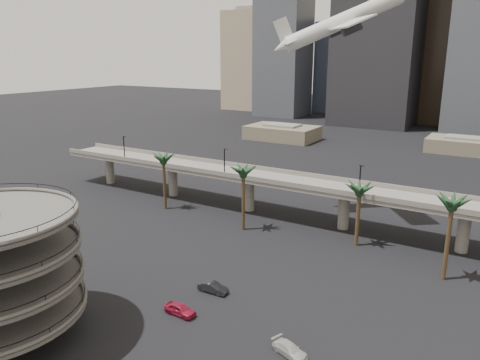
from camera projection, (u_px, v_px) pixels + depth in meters
The scene contains 9 objects.
ground at pixel (95, 355), 55.16m from camera, with size 700.00×700.00×0.00m, color black.
overpass at pixel (294, 186), 98.53m from camera, with size 130.00×9.30×14.70m.
palm_trees at pixel (335, 184), 85.23m from camera, with size 76.40×18.40×14.00m.
low_buildings at pixel (414, 144), 168.14m from camera, with size 135.00×27.50×6.80m.
skyline at pixel (478, 22), 213.69m from camera, with size 269.00×86.00×131.82m.
airborne_jet at pixel (343, 22), 96.84m from camera, with size 25.97×25.16×14.90m.
car_a at pixel (180, 309), 63.45m from camera, with size 1.87×4.65×1.58m, color maroon.
car_b at pixel (213, 288), 69.40m from camera, with size 1.62×4.65×1.53m, color black.
car_c at pixel (290, 350), 54.98m from camera, with size 1.96×4.83×1.40m, color #B9B9B5.
Camera 1 is at (39.56, -31.86, 34.40)m, focal length 35.00 mm.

